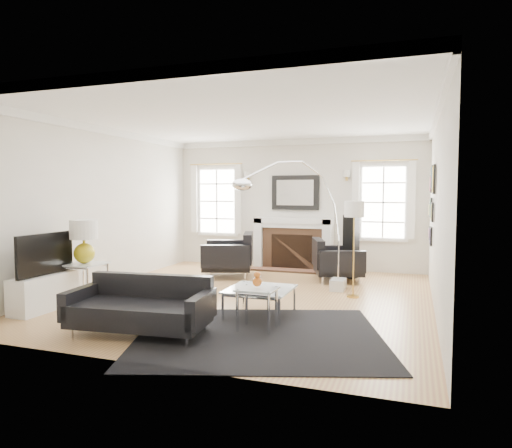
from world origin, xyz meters
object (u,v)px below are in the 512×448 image
at_px(armchair_left, 231,256).
at_px(gourd_lamp, 84,238).
at_px(armchair_right, 335,261).
at_px(coffee_table, 260,291).
at_px(arc_floor_lamp, 293,220).
at_px(sofa, 142,308).
at_px(fireplace, 293,244).

relative_size(armchair_left, gourd_lamp, 1.97).
relative_size(armchair_right, gourd_lamp, 1.80).
height_order(coffee_table, gourd_lamp, gourd_lamp).
bearing_deg(armchair_right, gourd_lamp, -137.87).
height_order(gourd_lamp, arc_floor_lamp, arc_floor_lamp).
distance_m(sofa, armchair_right, 4.26).
height_order(fireplace, arc_floor_lamp, arc_floor_lamp).
distance_m(fireplace, armchair_right, 1.46).
distance_m(fireplace, gourd_lamp, 4.53).
bearing_deg(armchair_right, fireplace, 137.18).
distance_m(sofa, arc_floor_lamp, 2.96).
bearing_deg(sofa, armchair_left, 95.88).
xyz_separation_m(sofa, gourd_lamp, (-1.64, 0.99, 0.68)).
distance_m(fireplace, armchair_left, 1.56).
relative_size(sofa, gourd_lamp, 2.64).
distance_m(armchair_left, coffee_table, 2.93).
distance_m(armchair_right, coffee_table, 2.84).
bearing_deg(coffee_table, fireplace, 97.84).
xyz_separation_m(fireplace, armchair_left, (-0.94, -1.23, -0.15)).
distance_m(sofa, gourd_lamp, 2.03).
height_order(coffee_table, arc_floor_lamp, arc_floor_lamp).
xyz_separation_m(armchair_left, armchair_right, (2.00, 0.24, -0.04)).
bearing_deg(armchair_right, sofa, -112.40).
height_order(sofa, gourd_lamp, gourd_lamp).
xyz_separation_m(sofa, armchair_right, (1.62, 3.94, 0.07)).
distance_m(sofa, armchair_left, 3.72).
bearing_deg(fireplace, sofa, -96.50).
xyz_separation_m(coffee_table, gourd_lamp, (-2.72, -0.17, 0.63)).
relative_size(fireplace, armchair_left, 1.32).
xyz_separation_m(fireplace, armchair_right, (1.06, -0.99, -0.18)).
distance_m(fireplace, sofa, 4.96).
bearing_deg(arc_floor_lamp, armchair_right, 71.56).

